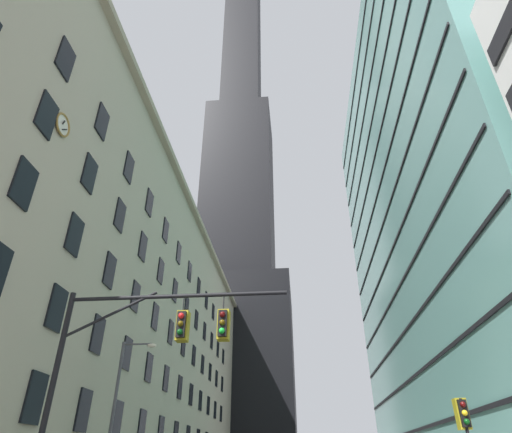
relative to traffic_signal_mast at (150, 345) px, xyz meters
name	(u,v)px	position (x,y,z in m)	size (l,w,h in m)	color
station_building	(110,323)	(-14.88, 29.21, 9.70)	(16.23, 75.30, 29.15)	#B2A88E
dark_skyscraper	(238,232)	(-8.35, 78.03, 46.73)	(24.68, 24.68, 177.90)	black
glass_office_midrise	(462,202)	(23.19, 25.99, 20.79)	(16.68, 47.56, 51.30)	slate
traffic_signal_mast	(150,345)	(0.00, 0.00, 0.00)	(8.04, 0.63, 6.65)	black
traffic_light_near_right	(464,419)	(10.84, 3.23, -2.09)	(0.40, 0.63, 3.30)	black
street_lamppost	(121,397)	(-4.85, 10.17, -0.27)	(2.08, 0.32, 7.46)	#47474C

